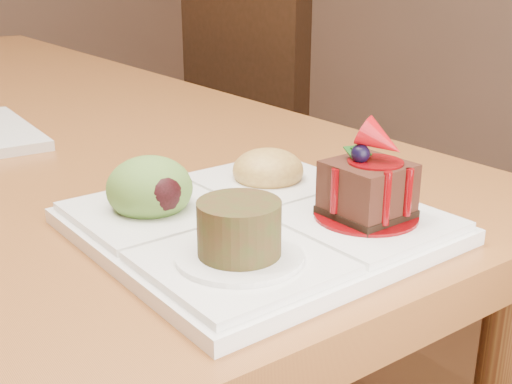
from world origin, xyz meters
TOP-DOWN VIEW (x-y plane):
  - chair_right at (0.65, 0.09)m, footprint 0.45×0.45m
  - sampler_plate at (0.19, -0.75)m, footprint 0.26×0.26m

SIDE VIEW (x-z plane):
  - chair_right at x=0.65m, z-range 0.07..1.07m
  - sampler_plate at x=0.19m, z-range 0.72..0.82m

